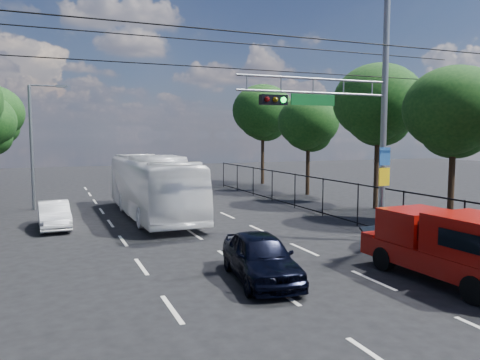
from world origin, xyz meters
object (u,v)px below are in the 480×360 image
red_pickup (451,245)px  navy_hatchback (261,257)px  signal_mast (358,108)px  white_van (54,215)px  white_bus (152,186)px

red_pickup → navy_hatchback: bearing=155.7°
signal_mast → red_pickup: (-0.35, -4.98, -4.14)m
red_pickup → navy_hatchback: red_pickup is taller
signal_mast → white_van: 14.10m
signal_mast → white_bus: size_ratio=0.83×
navy_hatchback → white_van: bearing=125.3°
white_bus → white_van: 5.13m
red_pickup → white_bus: bearing=111.5°
red_pickup → navy_hatchback: size_ratio=1.37×
signal_mast → white_van: (-10.78, 7.81, -4.63)m
navy_hatchback → white_van: navy_hatchback is taller
red_pickup → white_van: 16.51m
white_van → navy_hatchback: bearing=-65.0°
signal_mast → red_pickup: signal_mast is taller
red_pickup → white_bus: 15.34m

